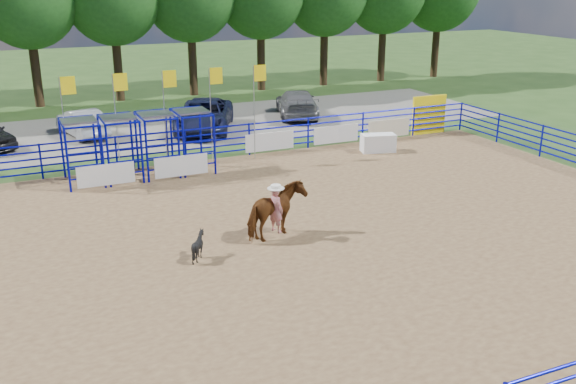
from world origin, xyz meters
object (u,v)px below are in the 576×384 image
(car_d, at_px, (297,103))
(calf, at_px, (198,246))
(car_c, at_px, (204,116))
(announcer_table, at_px, (378,143))
(horse_and_rider, at_px, (276,209))
(car_b, at_px, (82,123))

(car_d, bearing_deg, calf, 75.45)
(car_c, relative_size, car_d, 1.10)
(announcer_table, relative_size, horse_and_rider, 0.63)
(car_b, height_order, car_c, car_c)
(horse_and_rider, distance_m, car_b, 16.85)
(car_d, bearing_deg, horse_and_rider, 81.66)
(announcer_table, height_order, horse_and_rider, horse_and_rider)
(announcer_table, relative_size, car_c, 0.27)
(announcer_table, xyz_separation_m, car_b, (-12.22, 8.88, 0.26))
(car_c, height_order, car_d, car_c)
(car_c, bearing_deg, car_b, -169.62)
(announcer_table, distance_m, car_d, 8.64)
(car_d, bearing_deg, announcer_table, 109.86)
(announcer_table, height_order, car_b, car_b)
(horse_and_rider, relative_size, car_b, 0.59)
(announcer_table, xyz_separation_m, horse_and_rider, (-8.40, -7.53, 0.53))
(announcer_table, height_order, calf, announcer_table)
(car_b, xyz_separation_m, car_d, (12.03, -0.25, 0.08))
(announcer_table, distance_m, horse_and_rider, 11.29)
(announcer_table, xyz_separation_m, car_c, (-6.17, 7.41, 0.38))
(horse_and_rider, bearing_deg, announcer_table, 41.88)
(car_c, xyz_separation_m, car_d, (5.98, 1.22, -0.04))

